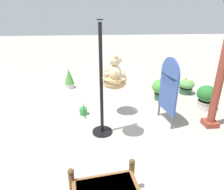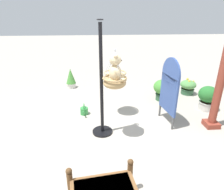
{
  "view_description": "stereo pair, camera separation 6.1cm",
  "coord_description": "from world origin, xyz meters",
  "views": [
    {
      "loc": [
        3.48,
        -0.31,
        2.47
      ],
      "look_at": [
        -0.04,
        0.04,
        0.98
      ],
      "focal_mm": 31.78,
      "sensor_mm": 36.0,
      "label": 1
    },
    {
      "loc": [
        3.49,
        -0.25,
        2.47
      ],
      "look_at": [
        -0.04,
        0.04,
        0.98
      ],
      "focal_mm": 31.78,
      "sensor_mm": 36.0,
      "label": 2
    }
  ],
  "objects": [
    {
      "name": "potted_plant_fern_front",
      "position": [
        -1.87,
        1.69,
        0.35
      ],
      "size": [
        0.54,
        0.54,
        0.63
      ],
      "color": "#2D5638",
      "rests_on": "ground"
    },
    {
      "name": "hanging_basket_with_teddy",
      "position": [
        -0.09,
        0.09,
        1.22
      ],
      "size": [
        0.47,
        0.47,
        0.64
      ],
      "color": "tan"
    },
    {
      "name": "potted_plant_flowering_red",
      "position": [
        -3.15,
        -1.15,
        0.34
      ],
      "size": [
        0.33,
        0.33,
        0.68
      ],
      "color": "beige",
      "rests_on": "ground"
    },
    {
      "name": "display_pole_central",
      "position": [
        -0.24,
        -0.16,
        0.72
      ],
      "size": [
        0.44,
        0.44,
        2.35
      ],
      "color": "black",
      "rests_on": "ground"
    },
    {
      "name": "hanging_basket_left_high",
      "position": [
        -1.1,
        0.2,
        1.02
      ],
      "size": [
        0.55,
        0.55,
        0.79
      ],
      "color": "tan"
    },
    {
      "name": "teddy_bear",
      "position": [
        -0.09,
        0.12,
        1.46
      ],
      "size": [
        0.38,
        0.33,
        0.55
      ],
      "color": "#D1B789"
    },
    {
      "name": "greenhouse_pillar_left",
      "position": [
        -0.29,
        2.37,
        1.31
      ],
      "size": [
        0.32,
        0.32,
        2.72
      ],
      "color": "brown",
      "rests_on": "ground"
    },
    {
      "name": "potted_plant_tall_leafy",
      "position": [
        -1.13,
        2.69,
        0.36
      ],
      "size": [
        0.5,
        0.5,
        0.67
      ],
      "color": "beige",
      "rests_on": "ground"
    },
    {
      "name": "display_sign_board",
      "position": [
        -0.57,
        1.37,
        0.92
      ],
      "size": [
        0.73,
        0.15,
        1.57
      ],
      "color": "#334C8C",
      "rests_on": "ground"
    },
    {
      "name": "watering_can",
      "position": [
        -1.12,
        -0.6,
        0.1
      ],
      "size": [
        0.35,
        0.2,
        0.3
      ],
      "color": "#338C3F",
      "rests_on": "ground"
    },
    {
      "name": "ground_plane",
      "position": [
        0.0,
        0.0,
        0.0
      ],
      "size": [
        40.0,
        40.0,
        0.0
      ],
      "primitive_type": "plane",
      "color": "#A8A093"
    },
    {
      "name": "potted_plant_bushy_green",
      "position": [
        -2.26,
        2.66,
        0.25
      ],
      "size": [
        0.49,
        0.49,
        0.5
      ],
      "color": "#2D5638",
      "rests_on": "ground"
    }
  ]
}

